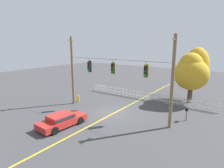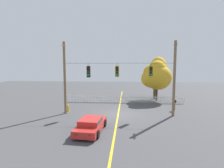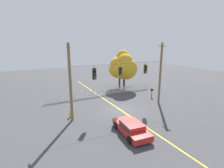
# 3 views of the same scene
# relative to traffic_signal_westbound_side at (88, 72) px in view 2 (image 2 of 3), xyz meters

# --- Properties ---
(ground) EXTENTS (80.00, 80.00, 0.00)m
(ground) POSITION_rel_traffic_signal_westbound_side_xyz_m (3.31, -0.01, -4.76)
(ground) COLOR #424244
(lane_centerline_stripe) EXTENTS (0.16, 36.00, 0.01)m
(lane_centerline_stripe) POSITION_rel_traffic_signal_westbound_side_xyz_m (3.31, -0.01, -4.75)
(lane_centerline_stripe) COLOR gold
(lane_centerline_stripe) RESTS_ON ground
(signal_support_span) EXTENTS (12.24, 1.10, 8.05)m
(signal_support_span) POSITION_rel_traffic_signal_westbound_side_xyz_m (3.31, -0.01, -0.67)
(signal_support_span) COLOR brown
(signal_support_span) RESTS_ON ground
(traffic_signal_westbound_side) EXTENTS (0.43, 0.38, 1.57)m
(traffic_signal_westbound_side) POSITION_rel_traffic_signal_westbound_side_xyz_m (0.00, 0.00, 0.00)
(traffic_signal_westbound_side) COLOR black
(traffic_signal_northbound_secondary) EXTENTS (0.43, 0.38, 1.51)m
(traffic_signal_northbound_secondary) POSITION_rel_traffic_signal_westbound_side_xyz_m (3.18, -0.00, 0.05)
(traffic_signal_northbound_secondary) COLOR black
(traffic_signal_northbound_primary) EXTENTS (0.43, 0.38, 1.50)m
(traffic_signal_northbound_primary) POSITION_rel_traffic_signal_westbound_side_xyz_m (6.82, -0.00, 0.06)
(traffic_signal_northbound_primary) COLOR black
(white_picket_fence) EXTENTS (17.14, 0.06, 1.09)m
(white_picket_fence) POSITION_rel_traffic_signal_westbound_side_xyz_m (3.94, 6.45, -4.21)
(white_picket_fence) COLOR silver
(white_picket_fence) RESTS_ON ground
(autumn_maple_near_fence) EXTENTS (4.14, 3.43, 6.80)m
(autumn_maple_near_fence) POSITION_rel_traffic_signal_westbound_side_xyz_m (8.76, 9.51, -0.74)
(autumn_maple_near_fence) COLOR brown
(autumn_maple_near_fence) RESTS_ON ground
(autumn_maple_mid) EXTENTS (4.05, 3.59, 6.21)m
(autumn_maple_mid) POSITION_rel_traffic_signal_westbound_side_xyz_m (8.95, 8.08, -0.81)
(autumn_maple_mid) COLOR #473828
(autumn_maple_mid) RESTS_ON ground
(parked_car) EXTENTS (2.24, 4.52, 1.15)m
(parked_car) POSITION_rel_traffic_signal_westbound_side_xyz_m (1.31, -5.30, -4.15)
(parked_car) COLOR red
(parked_car) RESTS_ON ground
(fire_hydrant) EXTENTS (0.38, 0.22, 0.83)m
(fire_hydrant) POSITION_rel_traffic_signal_westbound_side_xyz_m (-2.67, 0.83, -4.35)
(fire_hydrant) COLOR gold
(fire_hydrant) RESTS_ON ground
(roadside_mailbox) EXTENTS (0.25, 0.44, 1.31)m
(roadside_mailbox) POSITION_rel_traffic_signal_westbound_side_xyz_m (10.10, 2.43, -3.69)
(roadside_mailbox) COLOR brown
(roadside_mailbox) RESTS_ON ground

